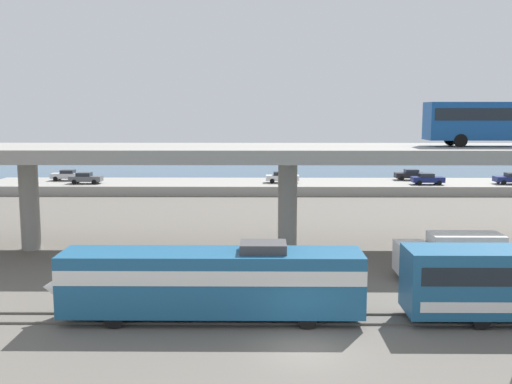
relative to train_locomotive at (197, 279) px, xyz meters
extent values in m
plane|color=#605B54|center=(5.43, -4.00, -2.19)|extent=(260.00, 260.00, 0.00)
cube|color=#59544C|center=(5.43, -0.76, -2.13)|extent=(110.00, 0.12, 0.12)
cube|color=#59544C|center=(5.43, 0.76, -2.13)|extent=(110.00, 0.12, 0.12)
cube|color=#1E5984|center=(0.79, 0.00, -0.11)|extent=(15.71, 3.00, 3.20)
cube|color=white|center=(0.79, 0.00, 0.46)|extent=(15.71, 3.04, 0.77)
cone|color=white|center=(-7.07, 0.00, -0.43)|extent=(2.14, 2.85, 2.85)
cube|color=black|center=(-5.46, 0.00, 0.78)|extent=(2.14, 2.70, 1.02)
cube|color=#3F3F42|center=(3.46, 0.00, 1.74)|extent=(2.40, 1.80, 0.50)
cylinder|color=black|center=(-4.12, -1.35, -1.71)|extent=(0.96, 0.18, 0.96)
cylinder|color=black|center=(-4.12, 1.35, -1.71)|extent=(0.96, 0.18, 0.96)
cylinder|color=black|center=(5.70, -1.35, -1.71)|extent=(0.96, 0.18, 0.96)
cylinder|color=black|center=(5.70, 1.35, -1.71)|extent=(0.96, 0.18, 0.96)
cylinder|color=black|center=(14.48, -1.35, -1.73)|extent=(0.92, 0.18, 0.92)
cylinder|color=black|center=(14.48, 1.35, -1.73)|extent=(0.92, 0.18, 0.92)
cube|color=gray|center=(5.43, 16.00, 5.52)|extent=(96.00, 10.07, 1.02)
cylinder|color=gray|center=(-14.97, 16.00, 1.41)|extent=(1.50, 1.50, 7.20)
cylinder|color=gray|center=(5.43, 16.00, 1.41)|extent=(1.50, 1.50, 7.20)
cube|color=#14478C|center=(22.15, 16.13, 7.98)|extent=(12.00, 2.55, 2.90)
cube|color=black|center=(22.15, 16.13, 8.50)|extent=(11.52, 2.59, 0.93)
cube|color=black|center=(16.20, 16.13, 8.33)|extent=(0.08, 2.30, 1.74)
cylinder|color=black|center=(18.43, 14.92, 6.53)|extent=(1.00, 0.26, 1.00)
cylinder|color=black|center=(18.43, 17.34, 6.53)|extent=(1.00, 0.26, 1.00)
cube|color=silver|center=(13.19, 7.79, -0.75)|extent=(2.00, 2.30, 2.00)
cube|color=silver|center=(16.69, 7.79, -0.45)|extent=(4.60, 2.30, 2.60)
cylinder|color=black|center=(13.48, 6.70, -1.75)|extent=(0.88, 0.28, 0.88)
cylinder|color=black|center=(13.48, 8.88, -1.75)|extent=(0.88, 0.28, 0.88)
cylinder|color=black|center=(17.70, 6.70, -1.75)|extent=(0.88, 0.28, 0.88)
cylinder|color=black|center=(17.70, 8.88, -1.75)|extent=(0.88, 0.28, 0.88)
cube|color=gray|center=(5.43, 51.00, -1.57)|extent=(78.99, 10.58, 1.24)
cube|color=navy|center=(36.85, 48.99, -0.28)|extent=(4.49, 1.90, 0.70)
cylinder|color=black|center=(35.45, 48.09, -0.63)|extent=(0.64, 0.20, 0.64)
cylinder|color=black|center=(35.45, 49.89, -0.63)|extent=(0.64, 0.20, 0.64)
cube|color=silver|center=(6.24, 50.23, -0.28)|extent=(4.49, 1.81, 0.70)
cube|color=#1E232B|center=(6.01, 50.23, 0.31)|extent=(1.97, 1.59, 0.48)
cylinder|color=black|center=(7.63, 51.09, -0.63)|extent=(0.64, 0.20, 0.64)
cylinder|color=black|center=(7.63, 49.37, -0.63)|extent=(0.64, 0.20, 0.64)
cylinder|color=black|center=(4.85, 51.09, -0.63)|extent=(0.64, 0.20, 0.64)
cylinder|color=black|center=(4.85, 49.37, -0.63)|extent=(0.64, 0.20, 0.64)
cube|color=#B7B7BC|center=(-24.01, 52.52, -0.28)|extent=(4.14, 1.78, 0.70)
cube|color=#1E232B|center=(-23.80, 52.52, 0.31)|extent=(1.82, 1.57, 0.48)
cylinder|color=black|center=(-25.30, 51.67, -0.63)|extent=(0.64, 0.20, 0.64)
cylinder|color=black|center=(-25.30, 53.36, -0.63)|extent=(0.64, 0.20, 0.64)
cylinder|color=black|center=(-22.73, 51.67, -0.63)|extent=(0.64, 0.20, 0.64)
cylinder|color=black|center=(-22.73, 53.36, -0.63)|extent=(0.64, 0.20, 0.64)
cube|color=#515459|center=(-20.24, 48.94, -0.28)|extent=(4.28, 1.78, 0.70)
cube|color=#1E232B|center=(-20.45, 48.94, 0.31)|extent=(1.88, 1.56, 0.48)
cylinder|color=black|center=(-18.91, 49.78, -0.63)|extent=(0.64, 0.20, 0.64)
cylinder|color=black|center=(-18.91, 48.10, -0.63)|extent=(0.64, 0.20, 0.64)
cylinder|color=black|center=(-21.56, 49.78, -0.63)|extent=(0.64, 0.20, 0.64)
cylinder|color=black|center=(-21.56, 48.10, -0.63)|extent=(0.64, 0.20, 0.64)
cube|color=black|center=(24.39, 53.60, -0.28)|extent=(4.16, 1.77, 0.70)
cube|color=#1E232B|center=(24.60, 53.60, 0.31)|extent=(1.83, 1.56, 0.48)
cylinder|color=black|center=(23.10, 52.76, -0.63)|extent=(0.64, 0.20, 0.64)
cylinder|color=black|center=(23.10, 54.44, -0.63)|extent=(0.64, 0.20, 0.64)
cylinder|color=black|center=(25.68, 52.76, -0.63)|extent=(0.64, 0.20, 0.64)
cylinder|color=black|center=(25.68, 54.44, -0.63)|extent=(0.64, 0.20, 0.64)
cube|color=navy|center=(25.48, 48.36, -0.28)|extent=(4.20, 1.75, 0.70)
cube|color=#1E232B|center=(25.27, 48.36, 0.31)|extent=(1.85, 1.54, 0.48)
cylinder|color=black|center=(26.78, 49.19, -0.63)|extent=(0.64, 0.20, 0.64)
cylinder|color=black|center=(26.78, 47.53, -0.63)|extent=(0.64, 0.20, 0.64)
cylinder|color=black|center=(24.18, 49.19, -0.63)|extent=(0.64, 0.20, 0.64)
cylinder|color=black|center=(24.18, 47.53, -0.63)|extent=(0.64, 0.20, 0.64)
cube|color=#385B7A|center=(5.43, 74.00, -2.19)|extent=(140.00, 36.00, 0.01)
camera|label=1|loc=(3.36, -30.19, 8.76)|focal=41.72mm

